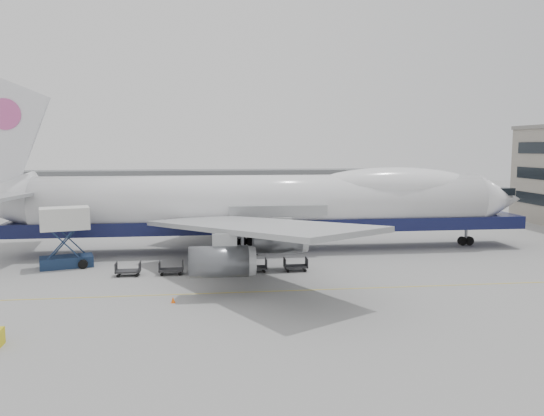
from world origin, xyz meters
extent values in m
plane|color=gray|center=(0.00, 0.00, 0.00)|extent=(260.00, 260.00, 0.00)
cube|color=gold|center=(0.00, -6.00, 0.01)|extent=(60.00, 0.15, 0.01)
cube|color=slate|center=(-10.00, 70.00, 3.50)|extent=(110.00, 8.00, 7.00)
cylinder|color=white|center=(0.00, 12.00, 5.70)|extent=(52.00, 6.40, 6.40)
cube|color=#11153E|center=(1.00, 12.00, 3.14)|extent=(60.00, 5.76, 1.50)
cone|color=white|center=(29.00, 12.00, 5.70)|extent=(6.00, 6.40, 6.40)
ellipsoid|color=white|center=(15.60, 12.00, 7.46)|extent=(20.67, 5.78, 4.56)
cube|color=white|center=(-29.00, 12.00, 13.20)|extent=(10.52, 0.50, 13.56)
cylinder|color=#D4529A|center=(-28.50, 12.00, 15.70)|extent=(3.40, 0.30, 3.40)
cube|color=#9EA0A3|center=(-3.00, -2.28, 5.10)|extent=(20.35, 26.74, 2.26)
cube|color=#9EA0A3|center=(-3.00, 26.28, 5.10)|extent=(20.35, 26.74, 2.26)
cylinder|color=#595B60|center=(-6.00, 31.00, 2.90)|extent=(4.80, 2.60, 2.60)
cylinder|color=#595B60|center=(0.00, 22.00, 2.90)|extent=(4.80, 2.60, 2.60)
cylinder|color=#595B60|center=(0.00, 2.00, 2.90)|extent=(4.80, 2.60, 2.60)
cylinder|color=#595B60|center=(-6.00, -7.00, 2.90)|extent=(4.80, 2.60, 2.60)
cylinder|color=slate|center=(25.00, 12.00, 1.25)|extent=(0.36, 0.36, 2.50)
cylinder|color=black|center=(25.00, 12.00, 0.55)|extent=(1.10, 0.45, 1.10)
cylinder|color=slate|center=(-3.00, 9.00, 1.25)|extent=(0.36, 0.36, 2.50)
cylinder|color=black|center=(-3.00, 9.00, 0.55)|extent=(1.10, 0.45, 1.10)
cylinder|color=slate|center=(-3.00, 15.00, 1.25)|extent=(0.36, 0.36, 2.50)
cylinder|color=black|center=(-3.00, 15.00, 0.55)|extent=(1.10, 0.45, 1.10)
cube|color=#172947|center=(-21.16, 5.62, 0.56)|extent=(5.56, 3.76, 1.12)
cube|color=silver|center=(-21.16, 5.62, 5.00)|extent=(5.22, 3.84, 2.23)
cube|color=#172947|center=(-21.16, 4.50, 2.80)|extent=(3.51, 1.13, 4.00)
cube|color=#172947|center=(-21.16, 6.74, 2.80)|extent=(3.51, 1.13, 4.00)
cube|color=slate|center=(-21.16, 7.24, 5.00)|extent=(2.68, 1.85, 0.15)
cylinder|color=black|center=(-22.99, 4.60, 0.46)|extent=(0.91, 0.36, 0.91)
cylinder|color=black|center=(-22.99, 6.64, 0.46)|extent=(0.91, 0.36, 0.91)
cylinder|color=black|center=(-19.33, 4.60, 0.46)|extent=(0.91, 0.36, 0.91)
cylinder|color=black|center=(-19.33, 6.64, 0.46)|extent=(0.91, 0.36, 0.91)
cone|color=#F65F0C|center=(-9.64, -8.31, 0.26)|extent=(0.33, 0.33, 0.51)
cube|color=#F65F0C|center=(-9.64, -8.31, 0.01)|extent=(0.35, 0.35, 0.03)
cube|color=#2D2D30|center=(-14.41, 1.08, 0.45)|extent=(2.30, 1.35, 0.18)
cube|color=#2D2D30|center=(-15.51, 1.08, 0.85)|extent=(0.08, 1.35, 0.90)
cube|color=#2D2D30|center=(-13.31, 1.08, 0.85)|extent=(0.08, 1.35, 0.90)
cylinder|color=black|center=(-15.26, 0.53, 0.15)|extent=(0.30, 0.12, 0.30)
cylinder|color=black|center=(-15.26, 1.63, 0.15)|extent=(0.30, 0.12, 0.30)
cylinder|color=black|center=(-13.56, 0.53, 0.15)|extent=(0.30, 0.12, 0.30)
cylinder|color=black|center=(-13.56, 1.63, 0.15)|extent=(0.30, 0.12, 0.30)
cube|color=#2D2D30|center=(-10.38, 1.08, 0.45)|extent=(2.30, 1.35, 0.18)
cube|color=#2D2D30|center=(-11.48, 1.08, 0.85)|extent=(0.08, 1.35, 0.90)
cube|color=#2D2D30|center=(-9.28, 1.08, 0.85)|extent=(0.08, 1.35, 0.90)
cylinder|color=black|center=(-11.23, 0.53, 0.15)|extent=(0.30, 0.12, 0.30)
cylinder|color=black|center=(-11.23, 1.63, 0.15)|extent=(0.30, 0.12, 0.30)
cylinder|color=black|center=(-9.53, 0.53, 0.15)|extent=(0.30, 0.12, 0.30)
cylinder|color=black|center=(-9.53, 1.63, 0.15)|extent=(0.30, 0.12, 0.30)
cube|color=#2D2D30|center=(-6.35, 1.08, 0.45)|extent=(2.30, 1.35, 0.18)
cube|color=#2D2D30|center=(-7.45, 1.08, 0.85)|extent=(0.08, 1.35, 0.90)
cube|color=#2D2D30|center=(-5.25, 1.08, 0.85)|extent=(0.08, 1.35, 0.90)
cylinder|color=black|center=(-7.20, 0.53, 0.15)|extent=(0.30, 0.12, 0.30)
cylinder|color=black|center=(-7.20, 1.63, 0.15)|extent=(0.30, 0.12, 0.30)
cylinder|color=black|center=(-5.50, 0.53, 0.15)|extent=(0.30, 0.12, 0.30)
cylinder|color=black|center=(-5.50, 1.63, 0.15)|extent=(0.30, 0.12, 0.30)
cube|color=#2D2D30|center=(-2.31, 1.08, 0.45)|extent=(2.30, 1.35, 0.18)
cube|color=#2D2D30|center=(-3.41, 1.08, 0.85)|extent=(0.08, 1.35, 0.90)
cube|color=#2D2D30|center=(-1.21, 1.08, 0.85)|extent=(0.08, 1.35, 0.90)
cylinder|color=black|center=(-3.16, 0.53, 0.15)|extent=(0.30, 0.12, 0.30)
cylinder|color=black|center=(-3.16, 1.63, 0.15)|extent=(0.30, 0.12, 0.30)
cylinder|color=black|center=(-1.46, 0.53, 0.15)|extent=(0.30, 0.12, 0.30)
cylinder|color=black|center=(-1.46, 1.63, 0.15)|extent=(0.30, 0.12, 0.30)
cube|color=#2D2D30|center=(1.72, 1.08, 0.45)|extent=(2.30, 1.35, 0.18)
cube|color=#2D2D30|center=(0.62, 1.08, 0.85)|extent=(0.08, 1.35, 0.90)
cube|color=#2D2D30|center=(2.82, 1.08, 0.85)|extent=(0.08, 1.35, 0.90)
cylinder|color=black|center=(0.87, 0.53, 0.15)|extent=(0.30, 0.12, 0.30)
cylinder|color=black|center=(0.87, 1.63, 0.15)|extent=(0.30, 0.12, 0.30)
cylinder|color=black|center=(2.57, 0.53, 0.15)|extent=(0.30, 0.12, 0.30)
cylinder|color=black|center=(2.57, 1.63, 0.15)|extent=(0.30, 0.12, 0.30)
camera|label=1|loc=(-6.87, -49.46, 12.23)|focal=35.00mm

